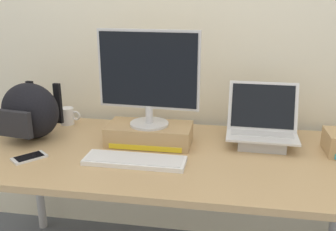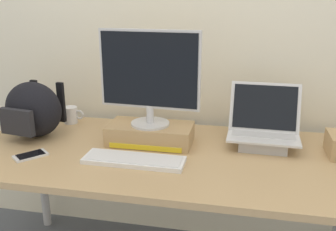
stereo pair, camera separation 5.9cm
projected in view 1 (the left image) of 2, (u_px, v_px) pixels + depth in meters
back_wall at (184, 21)px, 2.06m from camera, size 7.00×0.10×2.60m
desk at (168, 165)px, 1.77m from camera, size 1.89×0.84×0.74m
toner_box_yellow at (149, 134)px, 1.84m from camera, size 0.41×0.21×0.09m
desktop_monitor at (148, 76)px, 1.75m from camera, size 0.49×0.19×0.46m
open_laptop at (262, 133)px, 1.82m from camera, size 0.34×0.25×0.29m
external_keyboard at (135, 160)px, 1.64m from camera, size 0.45×0.14×0.02m
messenger_backpack at (30, 111)px, 1.88m from camera, size 0.33×0.29×0.28m
coffee_mug at (68, 116)px, 2.12m from camera, size 0.12×0.08×0.09m
cell_phone at (29, 157)px, 1.68m from camera, size 0.15×0.16×0.01m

